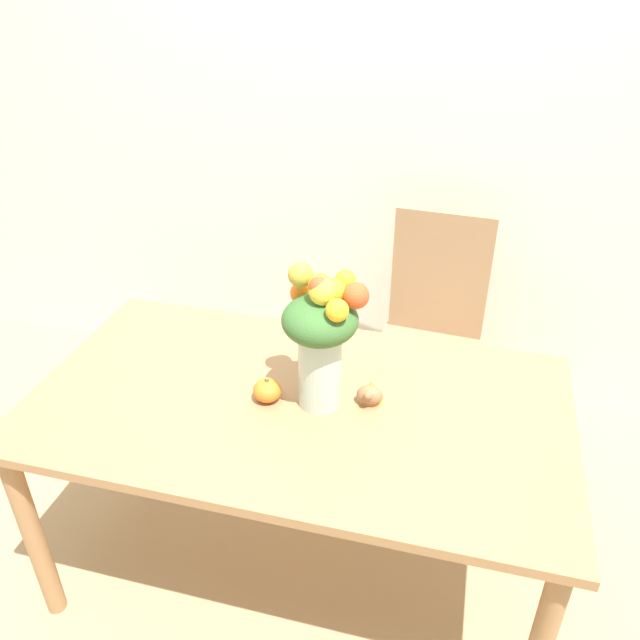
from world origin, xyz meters
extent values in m
plane|color=tan|center=(0.00, 0.00, 0.00)|extent=(12.00, 12.00, 0.00)
cube|color=silver|center=(0.00, 1.21, 1.35)|extent=(8.00, 0.06, 2.70)
cube|color=#9E754C|center=(0.00, 0.00, 0.71)|extent=(1.58, 0.87, 0.03)
cylinder|color=#9E754C|center=(-0.73, -0.37, 0.35)|extent=(0.06, 0.06, 0.69)
cylinder|color=#9E754C|center=(-0.73, 0.37, 0.35)|extent=(0.06, 0.06, 0.69)
cylinder|color=#9E754C|center=(0.73, 0.37, 0.35)|extent=(0.06, 0.06, 0.69)
cylinder|color=#B2CCBC|center=(0.07, 0.01, 0.84)|extent=(0.13, 0.13, 0.24)
cylinder|color=silver|center=(0.07, 0.01, 0.77)|extent=(0.11, 0.11, 0.08)
cylinder|color=#38662D|center=(0.09, 0.01, 0.87)|extent=(0.01, 0.01, 0.28)
cylinder|color=#38662D|center=(0.07, 0.03, 0.87)|extent=(0.01, 0.01, 0.28)
cylinder|color=#38662D|center=(0.05, 0.02, 0.87)|extent=(0.01, 0.00, 0.28)
cylinder|color=#38662D|center=(0.05, -0.01, 0.87)|extent=(0.01, 0.01, 0.28)
cylinder|color=#38662D|center=(0.07, -0.02, 0.87)|extent=(0.01, 0.00, 0.28)
ellipsoid|color=#38662D|center=(0.07, 0.01, 1.00)|extent=(0.21, 0.21, 0.13)
sphere|color=#AD9E33|center=(0.10, 0.09, 1.03)|extent=(0.07, 0.07, 0.07)
sphere|color=yellow|center=(0.13, -0.04, 1.07)|extent=(0.06, 0.06, 0.06)
sphere|color=#D64C23|center=(0.16, 0.03, 1.08)|extent=(0.07, 0.07, 0.07)
sphere|color=orange|center=(-0.01, 0.09, 1.03)|extent=(0.07, 0.07, 0.07)
sphere|color=#AD9E33|center=(0.00, 0.05, 1.11)|extent=(0.07, 0.07, 0.07)
sphere|color=yellow|center=(0.08, 0.00, 1.10)|extent=(0.08, 0.08, 0.08)
sphere|color=#D64C23|center=(0.07, 0.00, 1.11)|extent=(0.06, 0.06, 0.06)
sphere|color=yellow|center=(0.07, 0.01, 1.11)|extent=(0.06, 0.06, 0.06)
sphere|color=yellow|center=(0.10, 0.03, 1.09)|extent=(0.07, 0.07, 0.07)
sphere|color=yellow|center=(0.11, 0.11, 1.08)|extent=(0.06, 0.06, 0.06)
ellipsoid|color=orange|center=(-0.09, -0.02, 0.76)|extent=(0.08, 0.08, 0.07)
cylinder|color=brown|center=(-0.09, -0.02, 0.79)|extent=(0.01, 0.01, 0.01)
ellipsoid|color=#936642|center=(0.21, 0.04, 0.75)|extent=(0.08, 0.06, 0.06)
cone|color=orange|center=(0.21, 0.06, 0.75)|extent=(0.08, 0.08, 0.06)
sphere|color=#936642|center=(0.21, 0.01, 0.77)|extent=(0.02, 0.02, 0.02)
cube|color=#9E7A56|center=(0.32, 0.75, 0.43)|extent=(0.45, 0.45, 0.02)
cylinder|color=#9E7A56|center=(0.13, 0.59, 0.21)|extent=(0.04, 0.04, 0.42)
cylinder|color=#9E7A56|center=(0.47, 0.57, 0.21)|extent=(0.04, 0.04, 0.42)
cylinder|color=#9E7A56|center=(0.16, 0.93, 0.21)|extent=(0.04, 0.04, 0.42)
cylinder|color=#9E7A56|center=(0.50, 0.91, 0.21)|extent=(0.04, 0.04, 0.42)
cube|color=#9E7A56|center=(0.33, 0.95, 0.71)|extent=(0.40, 0.05, 0.54)
camera|label=1|loc=(0.43, -1.39, 1.87)|focal=35.00mm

